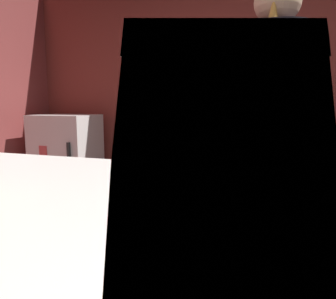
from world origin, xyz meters
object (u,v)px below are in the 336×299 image
pint_glass_near (237,260)px  bottle_hot_sauce (269,103)px  chefs_knife (320,138)px  mini_fridge (67,159)px  bottle_vinegar (251,104)px  mixing_bowl (174,131)px  bartender (271,132)px

pint_glass_near → bottle_hot_sauce: bottle_hot_sauce is taller
chefs_knife → pint_glass_near: 2.01m
mini_fridge → bottle_hot_sauce: bearing=3.9°
chefs_knife → bottle_vinegar: 1.30m
mini_fridge → chefs_knife: (2.52, -1.01, 0.43)m
mini_fridge → pint_glass_near: bearing=-53.4°
mini_fridge → pint_glass_near: pint_glass_near is taller
bottle_vinegar → bottle_hot_sauce: bearing=-11.0°
mixing_bowl → bottle_hot_sauce: (0.60, 1.20, 0.19)m
bartender → chefs_knife: bartender is taller
bartender → bottle_hot_sauce: 1.57m
mini_fridge → chefs_knife: mini_fridge is taller
bottle_vinegar → bottle_hot_sauce: bottle_hot_sauce is taller
pint_glass_near → mini_fridge: bearing=126.6°
bottle_vinegar → pint_glass_near: bearing=-86.6°
chefs_knife → bottle_hot_sauce: bearing=116.5°
mini_fridge → chefs_knife: bearing=-21.8°
pint_glass_near → bartender: bearing=89.5°
bottle_vinegar → bartender: bearing=-82.9°
bartender → bottle_vinegar: bartender is taller
chefs_knife → bottle_vinegar: (-0.48, 1.19, 0.20)m
bartender → mixing_bowl: size_ratio=9.65×
mini_fridge → bartender: (2.24, -1.41, 0.50)m
chefs_knife → mixing_bowl: bearing=-165.6°
mini_fridge → bartender: bearing=-32.3°
chefs_knife → bottle_hot_sauce: bottle_hot_sauce is taller
bartender → pint_glass_near: bearing=-170.9°
chefs_knife → bottle_hot_sauce: (-0.30, 1.16, 0.21)m
bottle_vinegar → bottle_hot_sauce: (0.18, -0.03, 0.01)m
mixing_bowl → bottle_vinegar: bottle_vinegar is taller
bartender → chefs_knife: bearing=-25.2°
mini_fridge → bottle_hot_sauce: bottle_hot_sauce is taller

